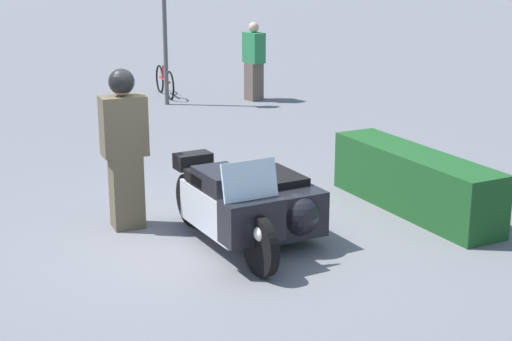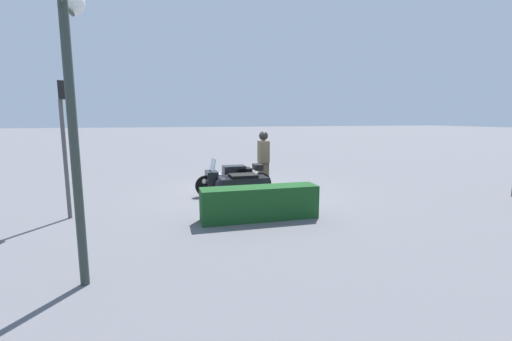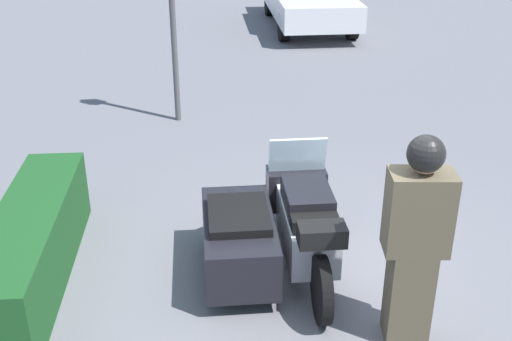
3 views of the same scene
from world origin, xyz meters
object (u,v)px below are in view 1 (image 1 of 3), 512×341
(police_motorcycle, at_px, (253,204))
(officer_rider, at_px, (125,145))
(hedge_bush_curbside, at_px, (414,181))
(pedestrian_bystander, at_px, (254,61))
(bicycle_parked, at_px, (165,82))

(police_motorcycle, xyz_separation_m, officer_rider, (-1.16, -1.08, 0.54))
(police_motorcycle, relative_size, hedge_bush_curbside, 0.87)
(police_motorcycle, height_order, officer_rider, officer_rider)
(officer_rider, xyz_separation_m, pedestrian_bystander, (-6.44, 4.99, -0.16))
(officer_rider, relative_size, bicycle_parked, 1.20)
(police_motorcycle, height_order, pedestrian_bystander, pedestrian_bystander)
(police_motorcycle, xyz_separation_m, bicycle_parked, (-8.97, 2.38, -0.15))
(officer_rider, distance_m, bicycle_parked, 8.56)
(officer_rider, xyz_separation_m, hedge_bush_curbside, (1.08, 3.39, -0.62))
(police_motorcycle, xyz_separation_m, hedge_bush_curbside, (-0.08, 2.31, -0.08))
(hedge_bush_curbside, distance_m, pedestrian_bystander, 7.71)
(pedestrian_bystander, bearing_deg, officer_rider, 43.96)
(police_motorcycle, bearing_deg, hedge_bush_curbside, 90.71)
(pedestrian_bystander, relative_size, bicycle_parked, 1.06)
(officer_rider, relative_size, pedestrian_bystander, 1.13)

